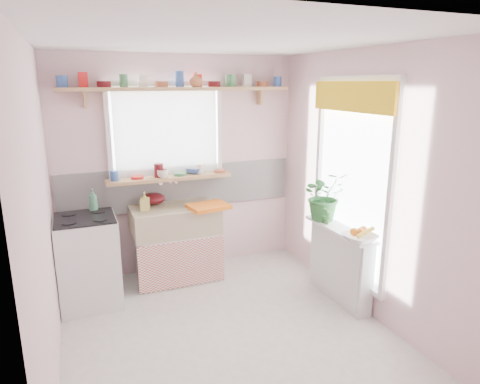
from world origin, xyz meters
name	(u,v)px	position (x,y,z in m)	size (l,w,h in m)	color
room	(258,162)	(0.66, 0.86, 1.37)	(3.20, 3.20, 3.20)	silver
sink_unit	(176,242)	(-0.15, 1.29, 0.43)	(0.95, 0.65, 1.11)	white
cooker	(88,261)	(-1.10, 1.05, 0.46)	(0.58, 0.58, 0.93)	white
radiator_ledge	(340,262)	(1.30, 0.20, 0.40)	(0.22, 0.95, 0.78)	white
windowsill	(170,178)	(-0.15, 1.48, 1.14)	(1.40, 0.22, 0.04)	tan
pine_shelf	(180,89)	(0.00, 1.47, 2.12)	(2.52, 0.24, 0.04)	tan
shelf_crockery	(178,82)	(-0.02, 1.47, 2.19)	(2.47, 0.11, 0.12)	#3359A5
sill_crockery	(165,172)	(-0.20, 1.48, 1.21)	(1.35, 0.11, 0.12)	#3359A5
dish_tray	(209,206)	(0.18, 1.10, 0.87)	(0.43, 0.32, 0.04)	orange
colander	(153,199)	(-0.35, 1.50, 0.91)	(0.28, 0.28, 0.13)	#4E0D12
jade_plant	(325,195)	(1.27, 0.48, 1.04)	(0.48, 0.41, 0.53)	#28642C
fruit_bowl	(360,238)	(1.21, -0.20, 0.81)	(0.30, 0.30, 0.07)	silver
herb_pot	(327,215)	(1.21, 0.35, 0.88)	(0.11, 0.07, 0.21)	#386D2B
soap_bottle_sink	(145,201)	(-0.48, 1.28, 0.95)	(0.09, 0.09, 0.21)	#D3C75D
sill_cup	(163,174)	(-0.24, 1.42, 1.21)	(0.12, 0.12, 0.09)	white
sill_bowl	(194,170)	(0.16, 1.54, 1.19)	(0.21, 0.21, 0.07)	#3451A9
shelf_vase	(196,79)	(0.17, 1.41, 2.22)	(0.15, 0.15, 0.16)	#A75D33
cooker_bottle	(93,200)	(-1.00, 1.24, 1.03)	(0.09, 0.09, 0.23)	#3E7C55
fruit	(360,232)	(1.22, -0.19, 0.87)	(0.20, 0.14, 0.10)	orange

